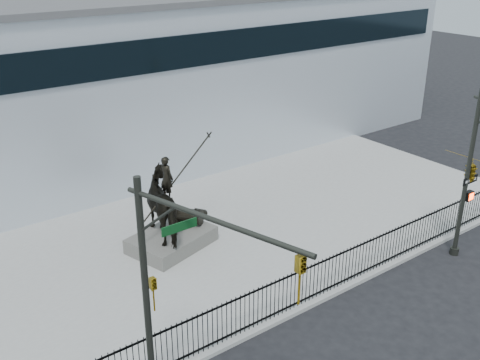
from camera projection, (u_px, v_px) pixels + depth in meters
ground at (338, 319)px, 19.21m from camera, size 120.00×120.00×0.00m
plaza at (221, 238)px, 24.34m from camera, size 30.00×12.00×0.15m
building at (90, 82)px, 32.17m from camera, size 44.00×14.00×9.00m
picket_fence at (314, 281)px, 19.78m from camera, size 22.10×0.10×1.50m
statue_plinth at (172, 240)px, 23.37m from camera, size 3.81×3.09×0.62m
equestrian_statue at (171, 204)px, 22.79m from camera, size 4.12×3.14×3.61m
traffic_signal_left at (171, 299)px, 13.45m from camera, size 1.52×4.84×7.00m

